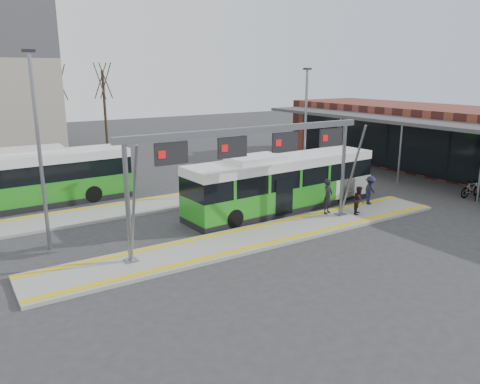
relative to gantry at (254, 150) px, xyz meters
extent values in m
plane|color=#2D2D30|center=(0.35, -0.25, -4.30)|extent=(120.00, 120.00, 0.00)
cube|color=gray|center=(0.35, -0.25, -4.22)|extent=(22.00, 3.00, 0.15)
cube|color=gray|center=(-3.65, 7.75, -4.22)|extent=(20.00, 3.00, 0.15)
cube|color=yellow|center=(0.35, 0.90, -4.14)|extent=(22.00, 0.35, 0.02)
cube|color=yellow|center=(0.35, -1.40, -4.14)|extent=(22.00, 0.35, 0.02)
cube|color=yellow|center=(-3.65, 8.90, -4.14)|extent=(20.00, 0.35, 0.02)
cylinder|color=slate|center=(-6.15, 0.05, -1.62)|extent=(0.20, 0.20, 5.05)
cube|color=slate|center=(-6.15, 0.05, -4.12)|extent=(0.50, 0.50, 0.06)
cylinder|color=slate|center=(-6.15, -0.65, -1.62)|extent=(0.12, 1.46, 4.90)
cylinder|color=slate|center=(5.85, 0.05, -1.62)|extent=(0.20, 0.20, 5.05)
cube|color=slate|center=(5.85, 0.05, -4.12)|extent=(0.50, 0.50, 0.06)
cylinder|color=slate|center=(5.85, -0.65, -1.62)|extent=(0.12, 1.46, 4.90)
cube|color=slate|center=(-0.15, 0.05, 0.90)|extent=(13.00, 0.25, 0.30)
cube|color=black|center=(-4.15, 0.05, 0.20)|extent=(1.50, 0.12, 0.95)
cube|color=red|center=(-4.60, -0.02, 0.20)|extent=(0.32, 0.02, 0.32)
cube|color=black|center=(-1.15, 0.05, 0.20)|extent=(1.50, 0.12, 0.95)
cube|color=red|center=(-1.60, -0.02, 0.20)|extent=(0.32, 0.02, 0.32)
cube|color=black|center=(1.85, 0.05, 0.20)|extent=(1.50, 0.12, 0.95)
cube|color=red|center=(1.40, -0.02, 0.20)|extent=(0.32, 0.02, 0.32)
cube|color=black|center=(4.85, 0.05, 0.20)|extent=(1.50, 0.12, 0.95)
cube|color=red|center=(4.40, -0.02, 0.20)|extent=(0.32, 0.02, 0.32)
cube|color=brown|center=(22.35, 3.75, -1.80)|extent=(8.00, 32.00, 5.00)
cube|color=black|center=(18.15, 3.75, -2.30)|extent=(0.15, 28.00, 3.60)
cube|color=#3F3F42|center=(16.85, 3.75, 0.00)|extent=(4.00, 30.00, 0.25)
cylinder|color=slate|center=(15.15, 3.75, -2.15)|extent=(0.14, 0.14, 4.30)
cylinder|color=slate|center=(15.15, 9.75, -2.15)|extent=(0.14, 0.14, 4.30)
cube|color=black|center=(4.15, 3.04, -4.12)|extent=(12.31, 3.17, 0.36)
cube|color=#238A1E|center=(4.15, 3.04, -3.36)|extent=(12.31, 3.17, 1.17)
cube|color=black|center=(4.15, 3.04, -2.27)|extent=(12.31, 3.09, 1.02)
cube|color=white|center=(4.15, 3.04, -1.50)|extent=(12.31, 3.17, 0.51)
cube|color=orange|center=(10.23, 3.33, -1.61)|extent=(0.14, 1.82, 0.28)
cube|color=white|center=(2.12, 2.94, -1.10)|extent=(3.13, 1.96, 0.31)
cylinder|color=black|center=(-0.06, 1.69, -3.79)|extent=(1.03, 0.35, 1.02)
cylinder|color=black|center=(-0.17, 3.98, -3.79)|extent=(1.03, 0.35, 1.02)
cylinder|color=black|center=(7.86, 2.07, -3.79)|extent=(1.03, 0.35, 1.02)
cylinder|color=black|center=(7.75, 4.36, -3.79)|extent=(1.03, 0.35, 1.02)
cube|color=black|center=(-8.53, 11.57, -4.12)|extent=(12.63, 3.09, 0.37)
cube|color=#238A1E|center=(-8.53, 11.57, -3.33)|extent=(12.63, 3.09, 1.20)
cube|color=black|center=(-8.53, 11.57, -2.21)|extent=(12.62, 3.01, 1.05)
cube|color=white|center=(-8.53, 11.57, -1.43)|extent=(12.63, 3.09, 0.52)
cylinder|color=black|center=(-4.73, 10.52, -3.78)|extent=(1.06, 0.35, 1.05)
cylinder|color=black|center=(-4.81, 12.88, -3.78)|extent=(1.06, 0.35, 1.05)
cylinder|color=black|center=(-8.19, 12.06, -3.76)|extent=(1.09, 0.38, 1.07)
cylinder|color=black|center=(-8.06, 14.49, -3.76)|extent=(1.09, 0.38, 1.07)
imported|color=black|center=(5.43, 0.66, -3.17)|extent=(0.83, 0.69, 1.95)
imported|color=black|center=(6.81, -0.35, -3.37)|extent=(0.96, 0.91, 1.56)
imported|color=#1C1B32|center=(8.79, 0.65, -3.30)|extent=(1.25, 0.97, 1.71)
imported|color=gray|center=(15.86, -1.42, -3.75)|extent=(1.87, 0.78, 1.09)
cylinder|color=#382B21|center=(-1.56, 32.68, -0.41)|extent=(0.28, 0.28, 7.77)
cylinder|color=#382B21|center=(2.67, 31.35, -0.34)|extent=(0.28, 0.28, 7.92)
cylinder|color=slate|center=(-8.66, 3.64, 0.01)|extent=(0.16, 0.16, 8.63)
cube|color=black|center=(-8.66, 3.64, 4.33)|extent=(0.50, 0.25, 0.12)
cylinder|color=slate|center=(7.44, 5.09, -0.32)|extent=(0.16, 0.16, 7.96)
cube|color=black|center=(7.44, 5.09, 3.66)|extent=(0.50, 0.25, 0.12)
camera|label=1|loc=(-12.15, -17.67, 3.51)|focal=35.00mm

